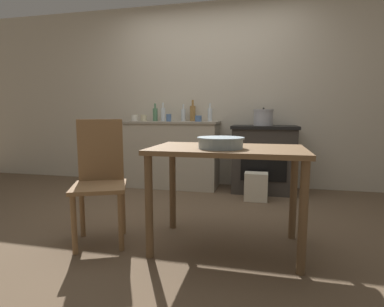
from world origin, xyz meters
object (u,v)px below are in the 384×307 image
at_px(stove, 263,159).
at_px(chair, 100,177).
at_px(work_table, 227,163).
at_px(bottle_center_left, 210,114).
at_px(mixing_bowl_large, 221,142).
at_px(bottle_far_left, 193,113).
at_px(bottle_left, 183,115).
at_px(cup_mid_right, 144,118).
at_px(cup_far_right, 169,118).
at_px(flour_sack, 256,187).
at_px(bottle_center, 155,114).
at_px(cup_center_right, 198,119).
at_px(bottle_mid_left, 163,114).
at_px(cup_right, 135,118).
at_px(stock_pot, 263,117).

relative_size(stove, chair, 0.89).
relative_size(work_table, bottle_center_left, 4.49).
xyz_separation_m(work_table, mixing_bowl_large, (-0.04, -0.08, 0.16)).
relative_size(bottle_far_left, bottle_left, 1.25).
height_order(work_table, cup_mid_right, cup_mid_right).
bearing_deg(stove, mixing_bowl_large, -99.69).
xyz_separation_m(stove, cup_far_right, (-1.26, -0.11, 0.53)).
bearing_deg(bottle_left, flour_sack, -30.41).
bearing_deg(bottle_center, chair, -83.06).
bearing_deg(bottle_center_left, flour_sack, -41.09).
relative_size(bottle_center, cup_center_right, 2.79).
relative_size(work_table, bottle_mid_left, 4.31).
bearing_deg(bottle_far_left, bottle_center_left, -9.14).
bearing_deg(cup_right, cup_mid_right, 0.19).
height_order(stock_pot, bottle_far_left, bottle_far_left).
height_order(mixing_bowl_large, cup_right, cup_right).
relative_size(stove, work_table, 0.78).
xyz_separation_m(stove, stock_pot, (-0.02, -0.01, 0.54)).
xyz_separation_m(flour_sack, bottle_mid_left, (-1.31, 0.51, 0.85)).
xyz_separation_m(chair, cup_mid_right, (-0.37, 1.86, 0.45)).
height_order(stove, bottle_center_left, bottle_center_left).
bearing_deg(cup_center_right, work_table, -71.51).
height_order(mixing_bowl_large, cup_center_right, cup_center_right).
bearing_deg(bottle_mid_left, bottle_left, 21.28).
relative_size(bottle_mid_left, bottle_center_left, 1.04).
bearing_deg(bottle_left, cup_right, -165.84).
relative_size(bottle_mid_left, cup_right, 2.83).
bearing_deg(stove, cup_right, -179.35).
bearing_deg(bottle_center, cup_far_right, -36.30).
bearing_deg(bottle_center, work_table, -56.64).
relative_size(stock_pot, bottle_mid_left, 0.99).
relative_size(flour_sack, cup_center_right, 3.72).
xyz_separation_m(stove, cup_mid_right, (-1.66, -0.02, 0.53)).
relative_size(chair, cup_mid_right, 10.84).
relative_size(stock_pot, mixing_bowl_large, 0.76).
xyz_separation_m(stove, bottle_mid_left, (-1.39, 0.05, 0.58)).
height_order(chair, cup_center_right, cup_center_right).
bearing_deg(cup_far_right, chair, -90.69).
relative_size(bottle_center_left, cup_center_right, 2.80).
height_order(work_table, bottle_mid_left, bottle_mid_left).
bearing_deg(work_table, cup_right, 130.40).
height_order(cup_right, cup_far_right, cup_far_right).
bearing_deg(mixing_bowl_large, cup_far_right, 117.92).
height_order(cup_center_right, cup_mid_right, cup_mid_right).
relative_size(work_table, mixing_bowl_large, 3.33).
xyz_separation_m(cup_right, cup_far_right, (0.53, -0.09, 0.00)).
xyz_separation_m(stock_pot, mixing_bowl_large, (-0.30, -1.87, -0.16)).
height_order(bottle_center_left, cup_far_right, bottle_center_left).
xyz_separation_m(bottle_center, cup_mid_right, (-0.13, -0.11, -0.05)).
xyz_separation_m(stove, cup_right, (-1.80, -0.02, 0.53)).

